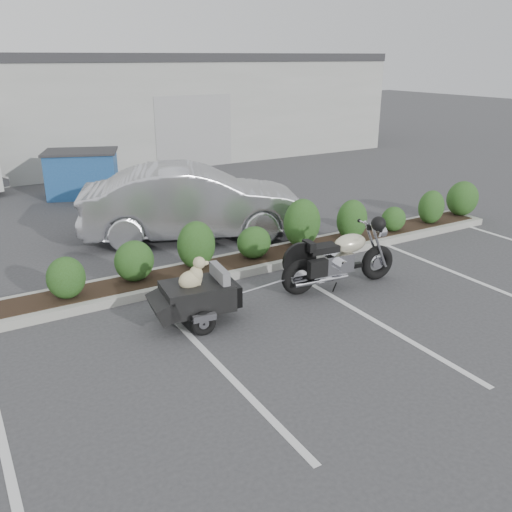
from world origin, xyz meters
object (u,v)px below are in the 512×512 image
motorcycle (340,259)px  sedan (194,202)px  dumpster (82,173)px  pet_trailer (196,295)px

motorcycle → sedan: sedan is taller
motorcycle → dumpster: bearing=110.1°
motorcycle → dumpster: (-2.25, 9.13, 0.15)m
sedan → dumpster: (-1.21, 5.21, -0.14)m
dumpster → sedan: bearing=-56.1°
pet_trailer → sedan: (1.74, 3.90, 0.36)m
motorcycle → dumpster: size_ratio=0.96×
motorcycle → pet_trailer: size_ratio=1.24×
sedan → dumpster: bearing=33.7°
motorcycle → pet_trailer: (-2.78, 0.03, -0.07)m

